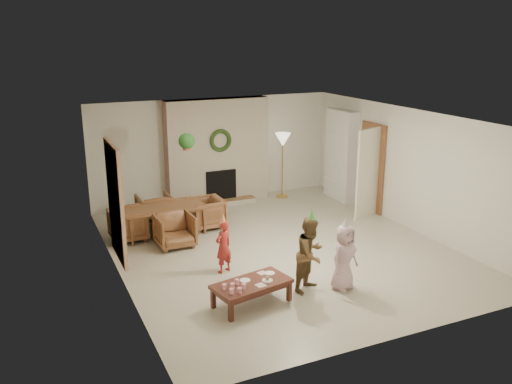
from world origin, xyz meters
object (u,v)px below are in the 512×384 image
dining_chair_far (154,209)px  child_pink (344,257)px  dining_chair_near (175,230)px  child_plaid (311,254)px  dining_chair_left (128,224)px  coffee_table_top (252,284)px  child_red (223,247)px  dining_table (164,221)px  dining_chair_right (206,213)px

dining_chair_far → child_pink: child_pink is taller
dining_chair_near → child_plaid: bearing=-62.5°
dining_chair_left → coffee_table_top: dining_chair_left is taller
dining_chair_left → child_pink: 4.47m
dining_chair_near → child_plaid: child_plaid is taller
dining_chair_far → child_plaid: (1.49, -4.10, 0.28)m
child_red → dining_table: bearing=-101.4°
dining_chair_near → child_pink: (1.96, -2.85, 0.22)m
dining_chair_near → child_red: (0.43, -1.48, 0.15)m
dining_chair_far → dining_chair_left: (-0.71, -0.74, 0.00)m
dining_table → coffee_table_top: size_ratio=1.40×
dining_chair_right → coffee_table_top: (-0.49, -3.48, 0.01)m
dining_chair_near → coffee_table_top: 2.76m
coffee_table_top → child_red: bearing=77.0°
dining_chair_left → dining_chair_right: size_ratio=1.00×
child_red → child_pink: 2.05m
dining_table → child_red: size_ratio=1.77×
dining_table → child_red: 2.26m
coffee_table_top → child_pink: size_ratio=1.09×
dining_chair_near → dining_chair_left: 1.03m
dining_chair_near → child_red: 1.55m
child_red → dining_chair_near: bearing=-96.6°
coffee_table_top → dining_chair_right: bearing=70.4°
coffee_table_top → child_pink: 1.57m
dining_table → child_red: (0.45, -2.20, 0.18)m
dining_chair_left → child_plaid: bearing=-148.1°
dining_chair_far → dining_chair_right: same height
dining_chair_right → child_plaid: child_plaid is taller
child_red → child_pink: child_pink is taller
dining_chair_right → child_pink: child_pink is taller
dining_chair_far → child_plaid: 4.37m
coffee_table_top → child_plaid: size_ratio=0.98×
dining_chair_left → dining_chair_right: 1.64m
dining_chair_right → child_red: 2.28m
dining_chair_far → child_plaid: size_ratio=0.58×
dining_table → dining_chair_far: bearing=90.0°
dining_chair_far → coffee_table_top: 4.21m
dining_table → child_plaid: child_plaid is taller
dining_table → child_pink: size_ratio=1.54×
coffee_table_top → child_red: 1.26m
dining_chair_near → dining_chair_right: (0.89, 0.75, 0.00)m
dining_chair_right → child_plaid: bearing=8.1°
dining_table → child_red: bearing=-79.9°
dining_chair_right → dining_chair_far: bearing=-128.7°
dining_chair_right → child_pink: 3.76m
dining_chair_right → dining_chair_left: bearing=-90.0°
dining_chair_near → dining_chair_right: size_ratio=1.00×
dining_table → child_pink: bearing=-62.5°
dining_table → dining_chair_near: (0.02, -0.73, 0.03)m
dining_chair_left → child_red: 2.49m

